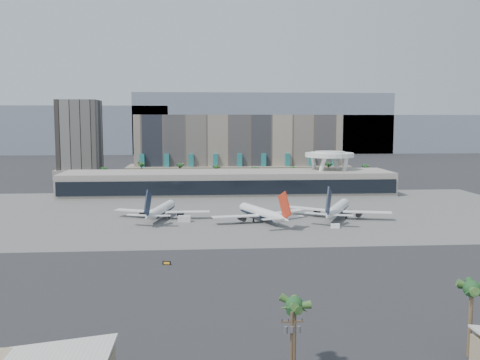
{
  "coord_description": "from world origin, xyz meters",
  "views": [
    {
      "loc": [
        -14.55,
        -166.65,
        38.33
      ],
      "look_at": [
        0.99,
        40.0,
        15.25
      ],
      "focal_mm": 40.0,
      "sensor_mm": 36.0,
      "label": 1
    }
  ],
  "objects": [
    {
      "name": "ground",
      "position": [
        0.0,
        0.0,
        0.0
      ],
      "size": [
        900.0,
        900.0,
        0.0
      ],
      "primitive_type": "plane",
      "color": "#232326",
      "rests_on": "ground"
    },
    {
      "name": "apron_pad",
      "position": [
        0.0,
        55.0,
        0.03
      ],
      "size": [
        260.0,
        130.0,
        0.06
      ],
      "primitive_type": "cube",
      "color": "#5B5B59",
      "rests_on": "ground"
    },
    {
      "name": "mountain_ridge",
      "position": [
        27.88,
        470.0,
        29.89
      ],
      "size": [
        680.0,
        60.0,
        70.0
      ],
      "color": "gray",
      "rests_on": "ground"
    },
    {
      "name": "hotel",
      "position": [
        10.0,
        174.41,
        16.81
      ],
      "size": [
        140.0,
        30.0,
        42.0
      ],
      "color": "tan",
      "rests_on": "ground"
    },
    {
      "name": "office_tower",
      "position": [
        -95.0,
        200.0,
        22.94
      ],
      "size": [
        30.0,
        30.0,
        52.0
      ],
      "color": "black",
      "rests_on": "ground"
    },
    {
      "name": "terminal",
      "position": [
        0.0,
        109.84,
        6.52
      ],
      "size": [
        170.0,
        32.5,
        14.5
      ],
      "color": "#B6B1A0",
      "rests_on": "ground"
    },
    {
      "name": "saucer_structure",
      "position": [
        55.0,
        116.0,
        18.45
      ],
      "size": [
        26.0,
        26.0,
        21.89
      ],
      "color": "white",
      "rests_on": "ground"
    },
    {
      "name": "palm_row",
      "position": [
        7.0,
        145.0,
        10.5
      ],
      "size": [
        157.8,
        2.8,
        13.1
      ],
      "color": "brown",
      "rests_on": "ground"
    },
    {
      "name": "utility_pole",
      "position": [
        -2.0,
        -96.09,
        7.14
      ],
      "size": [
        3.2,
        0.85,
        12.0
      ],
      "color": "#4C3826",
      "rests_on": "ground"
    },
    {
      "name": "airliner_left",
      "position": [
        -30.01,
        41.78,
        3.46
      ],
      "size": [
        37.74,
        39.24,
        13.7
      ],
      "rotation": [
        0.0,
        0.0,
        -0.21
      ],
      "color": "white",
      "rests_on": "ground"
    },
    {
      "name": "airliner_centre",
      "position": [
        8.63,
        32.03,
        3.52
      ],
      "size": [
        37.12,
        38.29,
        13.95
      ],
      "rotation": [
        0.0,
        0.0,
        0.38
      ],
      "color": "white",
      "rests_on": "ground"
    },
    {
      "name": "airliner_right",
      "position": [
        39.18,
        37.19,
        3.74
      ],
      "size": [
        38.81,
        39.93,
        14.84
      ],
      "rotation": [
        0.0,
        0.0,
        -0.44
      ],
      "color": "white",
      "rests_on": "ground"
    },
    {
      "name": "service_vehicle_a",
      "position": [
        -20.59,
        34.34,
        1.18
      ],
      "size": [
        5.17,
        3.18,
        2.36
      ],
      "primitive_type": "cube",
      "rotation": [
        0.0,
        0.0,
        -0.18
      ],
      "color": "silver",
      "rests_on": "ground"
    },
    {
      "name": "service_vehicle_b",
      "position": [
        33.59,
        18.6,
        0.8
      ],
      "size": [
        3.41,
        2.38,
        1.6
      ],
      "primitive_type": "cube",
      "rotation": [
        0.0,
        0.0,
        -0.2
      ],
      "color": "white",
      "rests_on": "ground"
    },
    {
      "name": "taxiway_sign",
      "position": [
        -23.67,
        -26.26,
        0.5
      ],
      "size": [
        2.22,
        0.81,
        1.0
      ],
      "rotation": [
        0.0,
        0.0,
        -0.24
      ],
      "color": "black",
      "rests_on": "ground"
    },
    {
      "name": "near_palm_a",
      "position": [
        -0.42,
        -88.89,
        8.94
      ],
      "size": [
        6.0,
        6.0,
        11.78
      ],
      "color": "brown",
      "rests_on": "ground"
    },
    {
      "name": "near_palm_b",
      "position": [
        29.03,
        -86.07,
        9.92
      ],
      "size": [
        6.0,
        6.0,
        12.78
      ],
      "color": "brown",
      "rests_on": "ground"
    }
  ]
}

